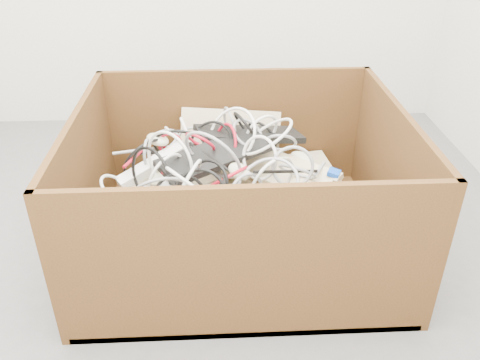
{
  "coord_description": "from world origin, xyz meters",
  "views": [
    {
      "loc": [
        0.13,
        -1.5,
        1.32
      ],
      "look_at": [
        0.21,
        0.2,
        0.3
      ],
      "focal_mm": 37.5,
      "sensor_mm": 36.0,
      "label": 1
    }
  ],
  "objects_px": {
    "cardboard_box": "(236,215)",
    "vga_plug": "(334,173)",
    "power_strip_right": "(198,203)",
    "power_strip_left": "(151,166)"
  },
  "relations": [
    {
      "from": "cardboard_box",
      "to": "vga_plug",
      "type": "height_order",
      "value": "cardboard_box"
    },
    {
      "from": "power_strip_right",
      "to": "power_strip_left",
      "type": "bearing_deg",
      "value": 149.05
    },
    {
      "from": "cardboard_box",
      "to": "power_strip_left",
      "type": "distance_m",
      "value": 0.39
    },
    {
      "from": "power_strip_left",
      "to": "vga_plug",
      "type": "bearing_deg",
      "value": -42.2
    },
    {
      "from": "power_strip_left",
      "to": "vga_plug",
      "type": "xyz_separation_m",
      "value": [
        0.71,
        -0.12,
        0.01
      ]
    },
    {
      "from": "power_strip_right",
      "to": "vga_plug",
      "type": "relative_size",
      "value": 6.59
    },
    {
      "from": "power_strip_left",
      "to": "power_strip_right",
      "type": "height_order",
      "value": "power_strip_left"
    },
    {
      "from": "cardboard_box",
      "to": "vga_plug",
      "type": "xyz_separation_m",
      "value": [
        0.37,
        -0.05,
        0.21
      ]
    },
    {
      "from": "cardboard_box",
      "to": "power_strip_left",
      "type": "bearing_deg",
      "value": 168.06
    },
    {
      "from": "vga_plug",
      "to": "power_strip_right",
      "type": "bearing_deg",
      "value": -135.0
    }
  ]
}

